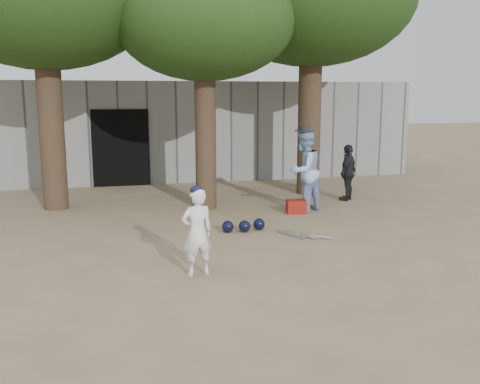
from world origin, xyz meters
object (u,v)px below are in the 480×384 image
object	(u,v)px
spectator_blue	(304,171)
boy_player	(197,232)
spectator_dark	(348,173)
red_bag	(296,207)

from	to	relation	value
spectator_blue	boy_player	bearing A→B (deg)	15.82
boy_player	spectator_dark	bearing A→B (deg)	-144.25
spectator_blue	red_bag	world-z (taller)	spectator_blue
spectator_blue	red_bag	xyz separation A→B (m)	(-0.21, -0.13, -0.78)
red_bag	spectator_dark	bearing A→B (deg)	31.86
boy_player	spectator_blue	size ratio (longest dim) A/B	0.70
spectator_blue	spectator_dark	world-z (taller)	spectator_blue
red_bag	boy_player	bearing A→B (deg)	-128.73
red_bag	spectator_blue	bearing A→B (deg)	30.57
boy_player	spectator_blue	bearing A→B (deg)	-139.24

